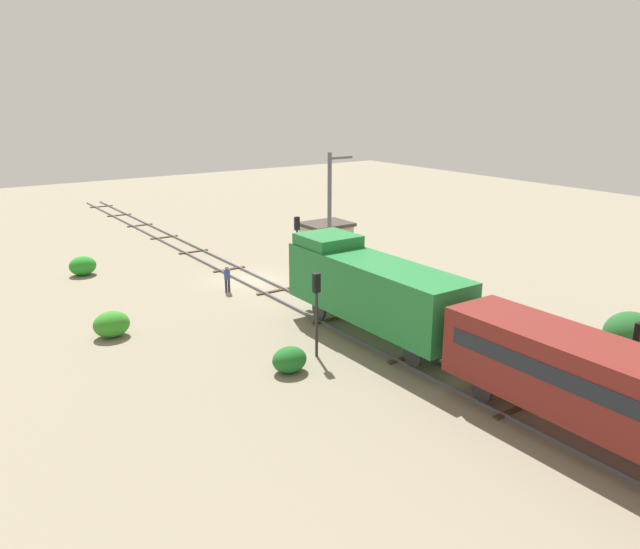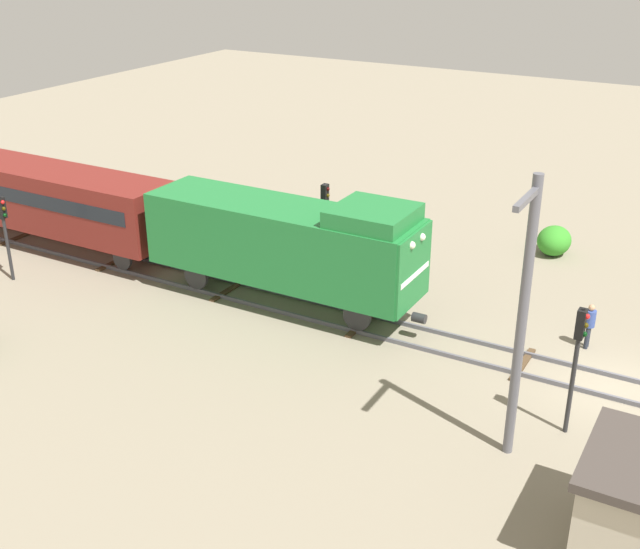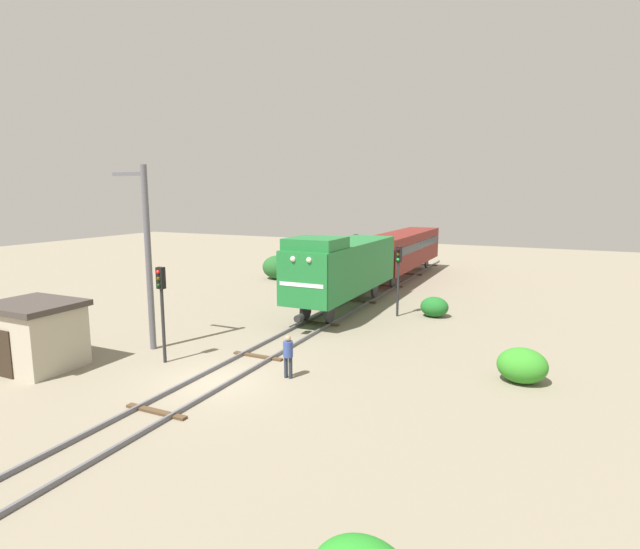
{
  "view_description": "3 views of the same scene",
  "coord_description": "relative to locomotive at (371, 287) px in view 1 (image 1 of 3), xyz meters",
  "views": [
    {
      "loc": [
        18.8,
        35.35,
        11.97
      ],
      "look_at": [
        0.16,
        8.41,
        2.44
      ],
      "focal_mm": 35.0,
      "sensor_mm": 36.0,
      "label": 1
    },
    {
      "loc": [
        -24.31,
        -2.64,
        14.03
      ],
      "look_at": [
        0.71,
        11.52,
        1.32
      ],
      "focal_mm": 45.0,
      "sensor_mm": 36.0,
      "label": 2
    },
    {
      "loc": [
        11.36,
        -14.66,
        7.09
      ],
      "look_at": [
        0.01,
        9.44,
        2.72
      ],
      "focal_mm": 28.0,
      "sensor_mm": 36.0,
      "label": 3
    }
  ],
  "objects": [
    {
      "name": "relay_hut",
      "position": [
        -7.5,
        -14.45,
        -1.38
      ],
      "size": [
        3.5,
        2.9,
        2.74
      ],
      "color": "#B2A893",
      "rests_on": "ground"
    },
    {
      "name": "bush_mid",
      "position": [
        -9.22,
        8.28,
        -1.79
      ],
      "size": [
        2.71,
        2.22,
        1.97
      ],
      "primitive_type": "ellipsoid",
      "color": "#225A26",
      "rests_on": "ground"
    },
    {
      "name": "bush_back",
      "position": [
        5.38,
        0.96,
        -2.19
      ],
      "size": [
        1.61,
        1.32,
        1.17
      ],
      "primitive_type": "ellipsoid",
      "color": "#1F6826",
      "rests_on": "ground"
    },
    {
      "name": "bush_near",
      "position": [
        10.61,
        -7.78,
        -2.1
      ],
      "size": [
        1.84,
        1.51,
        1.34
      ],
      "primitive_type": "ellipsoid",
      "color": "#338B26",
      "rests_on": "ground"
    },
    {
      "name": "locomotive",
      "position": [
        0.0,
        0.0,
        0.0
      ],
      "size": [
        2.9,
        11.6,
        4.6
      ],
      "color": "#1E7233",
      "rests_on": "railway_track"
    },
    {
      "name": "traffic_signal_far",
      "position": [
        -3.6,
        11.54,
        -0.2
      ],
      "size": [
        0.32,
        0.34,
        3.68
      ],
      "color": "#262628",
      "rests_on": "ground"
    },
    {
      "name": "catenary_mast",
      "position": [
        -5.06,
        -10.54,
        1.63
      ],
      "size": [
        1.94,
        0.28,
        8.31
      ],
      "color": "#595960",
      "rests_on": "ground"
    },
    {
      "name": "traffic_signal_mid",
      "position": [
        3.4,
        0.2,
        0.07
      ],
      "size": [
        0.32,
        0.34,
        4.08
      ],
      "color": "#262628",
      "rests_on": "ground"
    },
    {
      "name": "passenger_car_leading",
      "position": [
        0.0,
        13.34,
        -0.25
      ],
      "size": [
        2.84,
        14.0,
        3.66
      ],
      "color": "maroon",
      "rests_on": "railway_track"
    },
    {
      "name": "traffic_signal_near",
      "position": [
        -3.2,
        -11.77,
        0.07
      ],
      "size": [
        0.32,
        0.34,
        4.08
      ],
      "color": "#262628",
      "rests_on": "ground"
    },
    {
      "name": "railway_track",
      "position": [
        0.0,
        -12.6,
        -2.7
      ],
      "size": [
        2.4,
        74.19,
        0.16
      ],
      "color": "#595960",
      "rests_on": "ground"
    },
    {
      "name": "worker_near_track",
      "position": [
        2.4,
        -11.12,
        -1.78
      ],
      "size": [
        0.38,
        0.38,
        1.7
      ],
      "rotation": [
        0.0,
        0.0,
        3.78
      ],
      "color": "#262B38",
      "rests_on": "ground"
    },
    {
      "name": "bush_far",
      "position": [
        8.8,
        -20.22,
        -2.12
      ],
      "size": [
        1.8,
        1.47,
        1.31
      ],
      "primitive_type": "ellipsoid",
      "color": "#268B26",
      "rests_on": "ground"
    },
    {
      "name": "ground_plane",
      "position": [
        0.0,
        -12.6,
        -2.77
      ],
      "size": [
        111.28,
        111.28,
        0.0
      ],
      "primitive_type": "plane",
      "color": "gray"
    }
  ]
}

